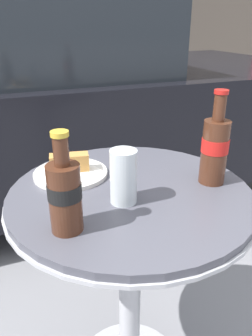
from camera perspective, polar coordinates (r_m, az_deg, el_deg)
name	(u,v)px	position (r m, az deg, el deg)	size (l,w,h in m)	color
bistro_table	(130,246)	(0.99, 0.72, -13.44)	(0.67, 0.67, 0.75)	#B7B7BC
cola_bottle_left	(215,148)	(0.92, 15.21, 3.39)	(0.07, 0.07, 0.26)	#4C2819
cola_bottle_right	(65,194)	(0.69, -10.62, -4.42)	(0.07, 0.07, 0.22)	#4C2819
drinking_glass	(124,179)	(0.80, -0.44, -1.94)	(0.07, 0.07, 0.14)	silver
lunch_plate_near	(70,170)	(0.97, -9.67, -0.38)	(0.22, 0.22, 0.06)	silver
parked_car	(17,106)	(2.42, -18.40, 10.25)	(4.30, 1.75, 1.30)	black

